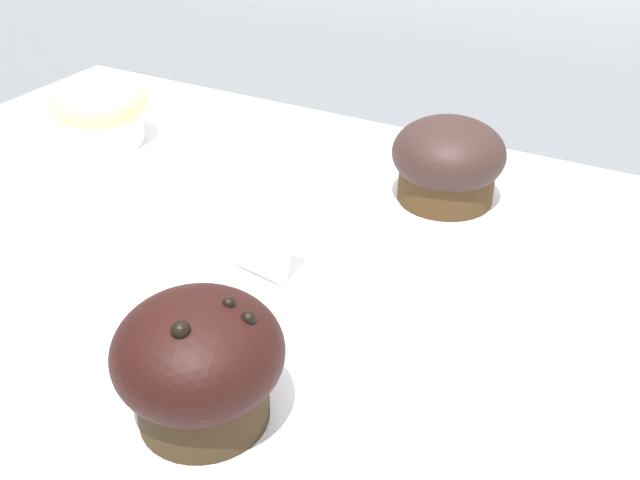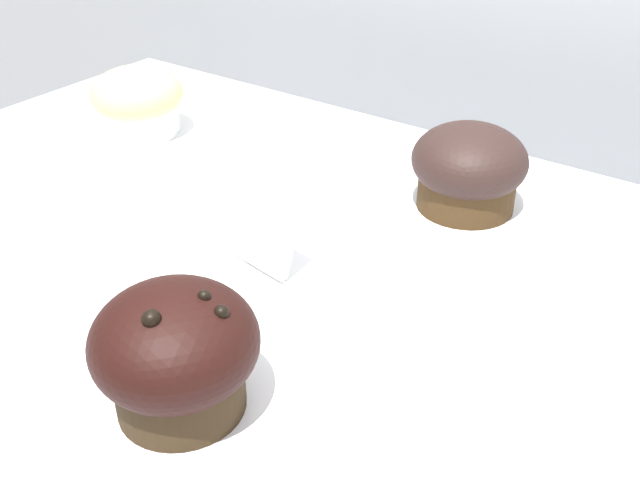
% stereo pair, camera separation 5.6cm
% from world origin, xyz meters
% --- Properties ---
extents(wall_back, '(3.20, 0.10, 1.80)m').
position_xyz_m(wall_back, '(0.00, 0.60, 0.90)').
color(wall_back, '#B2B7BC').
rests_on(wall_back, ground).
extents(muffin_front_center, '(0.10, 0.10, 0.07)m').
position_xyz_m(muffin_front_center, '(-0.31, 0.13, 0.99)').
color(muffin_front_center, white).
rests_on(muffin_front_center, display_counter).
extents(muffin_back_left, '(0.10, 0.10, 0.08)m').
position_xyz_m(muffin_back_left, '(0.06, 0.18, 0.99)').
color(muffin_back_left, '#3E2A15').
rests_on(muffin_back_left, display_counter).
extents(muffin_front_left, '(0.10, 0.10, 0.09)m').
position_xyz_m(muffin_front_left, '(0.03, -0.16, 1.00)').
color(muffin_front_left, '#342515').
rests_on(muffin_front_left, display_counter).
extents(price_card, '(0.06, 0.05, 0.06)m').
position_xyz_m(price_card, '(-0.02, -0.01, 0.99)').
color(price_card, white).
rests_on(price_card, display_counter).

